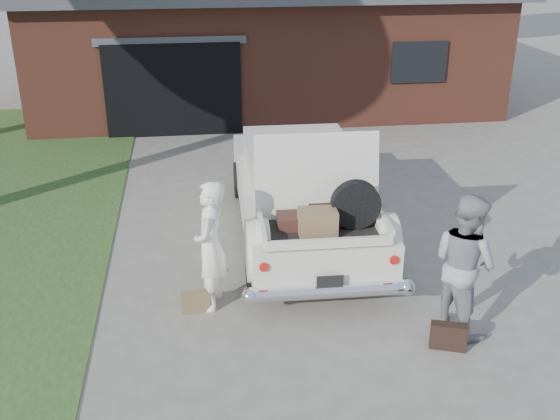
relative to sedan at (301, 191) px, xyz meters
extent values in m
plane|color=gray|center=(-0.56, -2.06, -0.76)|extent=(90.00, 90.00, 0.00)
cube|color=brown|center=(0.44, 9.44, 0.74)|extent=(12.00, 7.00, 3.00)
cube|color=black|center=(-2.06, 5.99, 0.34)|extent=(3.20, 0.30, 2.20)
cube|color=#4C4C51|center=(-2.06, 5.92, 1.49)|extent=(3.50, 0.12, 0.18)
cube|color=black|center=(3.94, 5.92, 0.84)|extent=(1.40, 0.08, 1.00)
cube|color=beige|center=(0.00, 0.04, -0.13)|extent=(2.07, 5.12, 0.66)
cube|color=beige|center=(0.01, 0.34, 0.45)|extent=(1.73, 2.07, 0.53)
cube|color=black|center=(0.03, 1.31, 0.43)|extent=(1.57, 0.13, 0.45)
cube|color=black|center=(-0.02, -0.62, 0.43)|extent=(1.57, 0.13, 0.45)
cylinder|color=black|center=(-0.94, -1.66, -0.43)|extent=(0.24, 0.67, 0.67)
cylinder|color=black|center=(0.84, -1.71, -0.43)|extent=(0.24, 0.67, 0.67)
cylinder|color=black|center=(-0.84, 1.79, -0.43)|extent=(0.24, 0.67, 0.67)
cylinder|color=black|center=(0.94, 1.74, -0.43)|extent=(0.24, 0.67, 0.67)
cylinder|color=silver|center=(-0.07, -2.54, -0.36)|extent=(2.08, 0.24, 0.18)
cylinder|color=#A5140F|center=(-0.90, -2.45, 0.03)|extent=(0.12, 0.10, 0.12)
cylinder|color=#A5140F|center=(0.76, -2.49, 0.03)|extent=(0.12, 0.10, 0.12)
cube|color=black|center=(-0.07, -2.56, -0.21)|extent=(0.34, 0.03, 0.17)
cube|color=black|center=(-0.06, -1.88, 0.22)|extent=(1.60, 1.16, 0.04)
cube|color=beige|center=(-0.87, -1.86, 0.32)|extent=(0.09, 1.12, 0.18)
cube|color=beige|center=(0.75, -1.91, 0.32)|extent=(0.09, 1.12, 0.18)
cube|color=beige|center=(-0.07, -2.44, 0.28)|extent=(1.62, 0.11, 0.12)
cube|color=beige|center=(-0.04, -1.44, 0.81)|extent=(1.71, 0.31, 1.15)
cube|color=#4B2920|center=(-0.37, -1.82, 0.33)|extent=(0.56, 0.37, 0.18)
cube|color=olive|center=(-0.15, -2.07, 0.41)|extent=(0.50, 0.34, 0.34)
cube|color=black|center=(0.15, -1.73, 0.34)|extent=(0.66, 0.45, 0.20)
cylinder|color=black|center=(0.38, -1.95, 0.57)|extent=(0.66, 0.18, 0.66)
imported|color=white|center=(-1.54, -2.00, 0.12)|extent=(0.57, 0.73, 1.77)
imported|color=gray|center=(1.51, -2.94, 0.14)|extent=(0.97, 1.07, 1.81)
cube|color=olive|center=(-1.78, -2.12, -0.62)|extent=(0.39, 0.15, 0.29)
cube|color=black|center=(1.21, -3.38, -0.60)|extent=(0.45, 0.28, 0.34)
camera|label=1|loc=(-1.72, -9.61, 3.93)|focal=42.00mm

